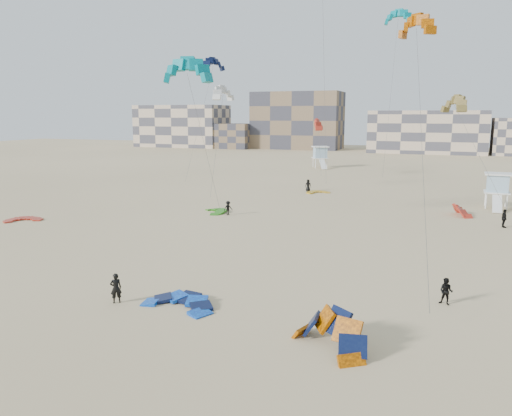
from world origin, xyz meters
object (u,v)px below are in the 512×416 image
(kite_ground_orange, at_px, (329,348))
(kitesurfer_main, at_px, (116,288))
(lifeguard_tower_near, at_px, (497,191))
(kite_ground_blue, at_px, (180,306))

(kite_ground_orange, xyz_separation_m, kitesurfer_main, (-12.88, 1.29, 0.90))
(kitesurfer_main, distance_m, lifeguard_tower_near, 47.46)
(kite_ground_orange, distance_m, lifeguard_tower_near, 43.86)
(kite_ground_blue, distance_m, kite_ground_orange, 9.41)
(kite_ground_orange, distance_m, kitesurfer_main, 12.97)
(kite_ground_orange, relative_size, kitesurfer_main, 2.42)
(kite_ground_orange, bearing_deg, kitesurfer_main, -148.59)
(kitesurfer_main, relative_size, lifeguard_tower_near, 0.32)
(kite_ground_blue, relative_size, kite_ground_orange, 0.96)
(kitesurfer_main, bearing_deg, kite_ground_orange, 130.14)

